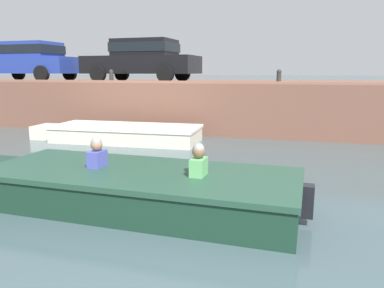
{
  "coord_description": "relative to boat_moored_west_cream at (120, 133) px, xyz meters",
  "views": [
    {
      "loc": [
        0.94,
        -1.2,
        2.08
      ],
      "look_at": [
        -0.41,
        3.66,
        1.1
      ],
      "focal_mm": 35.0,
      "sensor_mm": 36.0,
      "label": 1
    }
  ],
  "objects": [
    {
      "name": "ground_plane",
      "position": [
        4.15,
        -3.69,
        -0.24
      ],
      "size": [
        400.0,
        400.0,
        0.0
      ],
      "primitive_type": "plane",
      "color": "#3D5156"
    },
    {
      "name": "far_quay_wall",
      "position": [
        4.15,
        4.54,
        0.6
      ],
      "size": [
        60.0,
        6.0,
        1.7
      ],
      "primitive_type": "cube",
      "color": "brown",
      "rests_on": "ground"
    },
    {
      "name": "far_wall_coping",
      "position": [
        4.15,
        1.66,
        1.49
      ],
      "size": [
        60.0,
        0.24,
        0.08
      ],
      "primitive_type": "cube",
      "color": "#925F4C",
      "rests_on": "far_quay_wall"
    },
    {
      "name": "boat_moored_west_cream",
      "position": [
        0.0,
        0.0,
        0.0
      ],
      "size": [
        5.26,
        1.81,
        0.49
      ],
      "color": "silver",
      "rests_on": "ground"
    },
    {
      "name": "motorboat_passing",
      "position": [
        2.55,
        -4.94,
        0.05
      ],
      "size": [
        6.0,
        2.06,
        1.06
      ],
      "color": "#193828",
      "rests_on": "ground"
    },
    {
      "name": "car_leftmost_blue",
      "position": [
        -5.53,
        3.15,
        2.3
      ],
      "size": [
        4.3,
        2.04,
        1.54
      ],
      "color": "#233893",
      "rests_on": "far_quay_wall"
    },
    {
      "name": "car_left_inner_black",
      "position": [
        -0.53,
        3.15,
        2.3
      ],
      "size": [
        4.3,
        2.1,
        1.54
      ],
      "color": "black",
      "rests_on": "far_quay_wall"
    },
    {
      "name": "mooring_bollard_west",
      "position": [
        -1.14,
        1.79,
        1.69
      ],
      "size": [
        0.15,
        0.15,
        0.45
      ],
      "color": "#2D2B28",
      "rests_on": "far_quay_wall"
    },
    {
      "name": "mooring_bollard_mid",
      "position": [
        4.52,
        1.79,
        1.69
      ],
      "size": [
        0.15,
        0.15,
        0.45
      ],
      "color": "#2D2B28",
      "rests_on": "far_quay_wall"
    }
  ]
}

